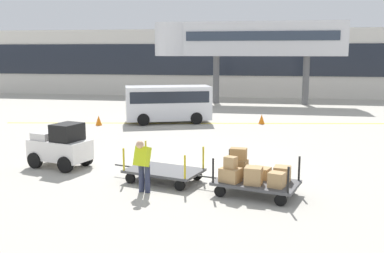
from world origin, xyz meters
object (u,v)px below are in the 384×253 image
at_px(shuttle_van, 168,101).
at_px(safety_cone_far, 99,120).
at_px(baggage_cart_lead, 164,171).
at_px(safety_cone_near, 262,119).
at_px(baggage_tug, 61,146).
at_px(baggage_handler, 143,164).
at_px(baggage_cart_middle, 253,176).

distance_m(shuttle_van, safety_cone_far, 4.06).
bearing_deg(baggage_cart_lead, safety_cone_near, 76.92).
bearing_deg(safety_cone_near, baggage_tug, -121.98).
bearing_deg(baggage_handler, shuttle_van, 99.82).
height_order(baggage_cart_lead, baggage_cart_middle, baggage_cart_middle).
xyz_separation_m(baggage_tug, safety_cone_near, (6.79, 10.87, -0.48)).
bearing_deg(baggage_cart_middle, safety_cone_near, 90.10).
xyz_separation_m(shuttle_van, safety_cone_far, (-3.59, -1.64, -0.96)).
height_order(baggage_cart_middle, baggage_handler, baggage_handler).
height_order(baggage_cart_lead, safety_cone_near, baggage_cart_lead).
distance_m(baggage_tug, safety_cone_near, 12.83).
relative_size(baggage_cart_lead, safety_cone_near, 5.61).
bearing_deg(baggage_tug, baggage_cart_middle, -15.82).
height_order(baggage_tug, safety_cone_near, baggage_tug).
height_order(safety_cone_near, safety_cone_far, same).
bearing_deg(baggage_handler, safety_cone_far, 117.50).
bearing_deg(safety_cone_far, baggage_tug, -76.48).
distance_m(baggage_cart_lead, baggage_handler, 1.33).
bearing_deg(safety_cone_far, baggage_cart_middle, -50.27).
height_order(baggage_cart_middle, safety_cone_far, baggage_cart_middle).
distance_m(baggage_tug, safety_cone_far, 9.08).
xyz_separation_m(baggage_cart_lead, baggage_handler, (-0.32, -1.18, 0.52)).
xyz_separation_m(baggage_cart_middle, safety_cone_near, (-0.02, 12.80, -0.28)).
xyz_separation_m(baggage_tug, safety_cone_far, (-2.12, 8.82, -0.48)).
relative_size(shuttle_van, safety_cone_far, 9.38).
xyz_separation_m(baggage_tug, baggage_handler, (3.68, -2.32, 0.11)).
bearing_deg(baggage_tug, shuttle_van, 82.03).
relative_size(baggage_tug, safety_cone_near, 4.22).
distance_m(baggage_handler, safety_cone_far, 12.57).
distance_m(baggage_cart_lead, safety_cone_far, 11.69).
relative_size(safety_cone_near, safety_cone_far, 1.00).
bearing_deg(shuttle_van, baggage_cart_lead, -77.67).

